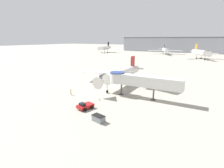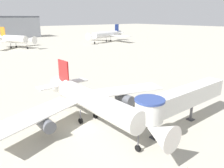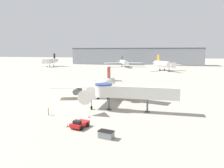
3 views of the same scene
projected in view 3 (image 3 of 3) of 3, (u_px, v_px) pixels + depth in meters
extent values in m
plane|color=#A8A393|center=(97.00, 100.00, 64.21)|extent=(800.00, 800.00, 0.00)
cylinder|color=white|center=(101.00, 87.00, 62.16)|extent=(3.98, 18.59, 3.33)
cone|color=white|center=(87.00, 96.00, 50.17)|extent=(3.46, 3.78, 3.33)
cone|color=white|center=(109.00, 82.00, 72.22)|extent=(3.51, 5.11, 3.33)
cube|color=white|center=(75.00, 87.00, 66.83)|extent=(15.12, 9.05, 0.22)
cube|color=white|center=(133.00, 89.00, 63.12)|extent=(15.14, 8.17, 0.22)
cube|color=#B21E1E|center=(109.00, 73.00, 71.54)|extent=(0.36, 3.54, 4.33)
cube|color=white|center=(109.00, 80.00, 72.38)|extent=(9.95, 2.82, 0.18)
cylinder|color=#565960|center=(78.00, 91.00, 65.66)|extent=(1.96, 3.59, 1.83)
cylinder|color=#565960|center=(129.00, 93.00, 62.44)|extent=(1.96, 3.59, 1.83)
cylinder|color=#4C4C51|center=(91.00, 104.00, 53.67)|extent=(0.18, 0.18, 1.92)
cylinder|color=black|center=(91.00, 108.00, 53.81)|extent=(0.29, 0.91, 0.90)
cylinder|color=#4C4C51|center=(98.00, 95.00, 65.10)|extent=(0.22, 0.22, 1.92)
cylinder|color=black|center=(98.00, 98.00, 65.24)|extent=(0.43, 0.91, 0.90)
cylinder|color=#4C4C51|center=(108.00, 95.00, 64.48)|extent=(0.22, 0.22, 1.92)
cylinder|color=black|center=(108.00, 98.00, 64.62)|extent=(0.43, 0.91, 0.90)
cube|color=silver|center=(140.00, 92.00, 51.33)|extent=(17.97, 2.90, 2.80)
cylinder|color=silver|center=(103.00, 91.00, 53.35)|extent=(3.90, 3.90, 2.80)
cylinder|color=navy|center=(103.00, 84.00, 53.12)|extent=(4.10, 4.10, 0.30)
cylinder|color=#56565B|center=(109.00, 103.00, 53.48)|extent=(0.44, 0.44, 3.29)
cube|color=#333338|center=(109.00, 109.00, 53.72)|extent=(1.10, 1.10, 0.12)
cylinder|color=#56565B|center=(147.00, 105.00, 51.38)|extent=(0.44, 0.44, 3.29)
cube|color=#333338|center=(147.00, 112.00, 51.61)|extent=(1.10, 1.10, 0.12)
cube|color=red|center=(80.00, 124.00, 41.05)|extent=(2.94, 4.02, 0.64)
cube|color=black|center=(77.00, 122.00, 40.24)|extent=(1.51, 1.28, 0.58)
cylinder|color=black|center=(72.00, 126.00, 40.72)|extent=(0.52, 0.85, 0.79)
cylinder|color=black|center=(82.00, 128.00, 39.72)|extent=(0.52, 0.85, 0.79)
cylinder|color=black|center=(78.00, 123.00, 42.47)|extent=(0.52, 0.85, 0.79)
cylinder|color=black|center=(88.00, 125.00, 41.47)|extent=(0.52, 0.85, 0.79)
cube|color=gray|center=(106.00, 135.00, 36.08)|extent=(2.69, 1.87, 1.18)
cube|color=black|center=(106.00, 131.00, 35.99)|extent=(2.85, 1.98, 0.08)
cube|color=black|center=(89.00, 117.00, 47.46)|extent=(0.36, 0.36, 0.04)
cone|color=orange|center=(89.00, 116.00, 47.42)|extent=(0.25, 0.25, 0.57)
cylinder|color=white|center=(89.00, 116.00, 47.41)|extent=(0.14, 0.14, 0.07)
cube|color=black|center=(68.00, 127.00, 41.50)|extent=(0.39, 0.39, 0.04)
cone|color=orange|center=(68.00, 125.00, 41.45)|extent=(0.27, 0.27, 0.61)
cylinder|color=white|center=(68.00, 125.00, 41.44)|extent=(0.15, 0.15, 0.07)
cylinder|color=#1E2338|center=(48.00, 113.00, 49.02)|extent=(0.12, 0.12, 0.85)
cylinder|color=#1E2338|center=(48.00, 113.00, 49.19)|extent=(0.12, 0.12, 0.85)
cube|color=orange|center=(48.00, 110.00, 48.99)|extent=(0.34, 0.39, 0.67)
sphere|color=tan|center=(48.00, 108.00, 48.92)|extent=(0.23, 0.23, 0.23)
cylinder|color=white|center=(124.00, 62.00, 195.22)|extent=(11.01, 22.52, 3.56)
cone|color=white|center=(127.00, 63.00, 180.74)|extent=(4.68, 4.89, 3.56)
cone|color=white|center=(122.00, 62.00, 207.59)|extent=(5.16, 6.24, 3.56)
cube|color=white|center=(113.00, 63.00, 197.44)|extent=(15.48, 13.60, 0.22)
cube|color=white|center=(134.00, 63.00, 199.29)|extent=(15.77, 5.58, 0.22)
cube|color=#141E4C|center=(122.00, 58.00, 206.85)|extent=(1.63, 3.99, 4.63)
cube|color=white|center=(122.00, 61.00, 207.76)|extent=(10.98, 6.32, 0.18)
cylinder|color=#4C4C51|center=(126.00, 66.00, 184.76)|extent=(0.18, 0.18, 2.05)
cylinder|color=black|center=(126.00, 67.00, 184.91)|extent=(0.62, 1.12, 1.10)
cylinder|color=#4C4C51|center=(122.00, 65.00, 198.27)|extent=(0.22, 0.22, 2.05)
cylinder|color=black|center=(122.00, 66.00, 198.42)|extent=(0.75, 1.17, 1.10)
cylinder|color=#4C4C51|center=(125.00, 65.00, 198.58)|extent=(0.22, 0.22, 2.05)
cylinder|color=black|center=(125.00, 66.00, 198.73)|extent=(0.75, 1.17, 1.10)
cylinder|color=white|center=(51.00, 61.00, 201.59)|extent=(5.88, 15.47, 4.38)
cone|color=white|center=(45.00, 62.00, 190.13)|extent=(4.84, 5.23, 4.38)
cone|color=white|center=(55.00, 61.00, 210.47)|extent=(5.02, 6.97, 4.38)
cube|color=white|center=(43.00, 62.00, 205.25)|extent=(13.04, 8.87, 0.22)
cube|color=white|center=(60.00, 62.00, 202.83)|extent=(13.00, 6.76, 0.22)
cube|color=black|center=(54.00, 56.00, 209.56)|extent=(0.59, 3.45, 5.69)
cube|color=white|center=(55.00, 60.00, 210.68)|extent=(8.62, 3.25, 0.18)
cylinder|color=#4C4C51|center=(47.00, 65.00, 194.11)|extent=(0.18, 0.18, 2.52)
cylinder|color=black|center=(47.00, 67.00, 194.30)|extent=(0.37, 1.12, 1.10)
cylinder|color=#4C4C51|center=(50.00, 65.00, 204.23)|extent=(0.22, 0.22, 2.52)
cylinder|color=black|center=(50.00, 66.00, 204.42)|extent=(0.51, 1.13, 1.10)
cylinder|color=#4C4C51|center=(54.00, 65.00, 203.67)|extent=(0.22, 0.22, 2.52)
cylinder|color=black|center=(54.00, 66.00, 203.85)|extent=(0.51, 1.13, 1.10)
cylinder|color=white|center=(164.00, 64.00, 157.71)|extent=(10.95, 15.40, 4.15)
cone|color=white|center=(172.00, 65.00, 146.62)|extent=(5.82, 5.99, 4.15)
cone|color=white|center=(158.00, 63.00, 166.41)|extent=(6.62, 7.44, 4.15)
cube|color=white|center=(152.00, 65.00, 158.07)|extent=(11.50, 11.82, 0.22)
cube|color=white|center=(172.00, 65.00, 162.13)|extent=(12.88, 6.36, 0.22)
cube|color=orange|center=(158.00, 58.00, 165.56)|extent=(1.83, 3.09, 5.39)
cube|color=white|center=(158.00, 62.00, 166.60)|extent=(8.49, 6.09, 0.18)
cylinder|color=#4C4C51|center=(169.00, 69.00, 150.39)|extent=(0.18, 0.18, 2.38)
cylinder|color=black|center=(169.00, 71.00, 150.57)|extent=(0.75, 1.09, 1.10)
cylinder|color=#4C4C51|center=(160.00, 68.00, 159.56)|extent=(0.22, 0.22, 2.38)
cylinder|color=black|center=(160.00, 70.00, 159.74)|extent=(0.88, 1.16, 1.10)
cylinder|color=#4C4C51|center=(165.00, 68.00, 160.48)|extent=(0.22, 0.22, 2.38)
cylinder|color=black|center=(164.00, 70.00, 160.66)|extent=(0.88, 1.16, 1.10)
cube|color=#999EA8|center=(136.00, 57.00, 234.05)|extent=(136.32, 21.64, 16.40)
cube|color=#4C515B|center=(136.00, 49.00, 232.74)|extent=(136.32, 22.08, 1.20)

